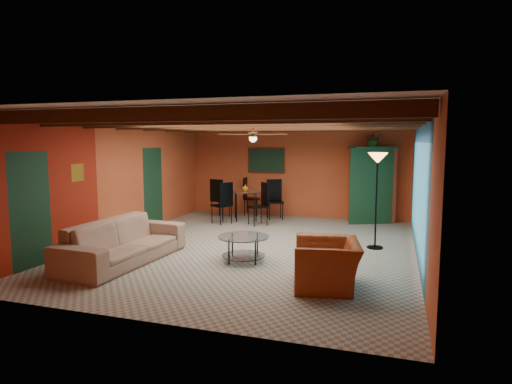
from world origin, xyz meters
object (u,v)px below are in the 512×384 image
(sofa, at_px, (124,241))
(coffee_table, at_px, (244,248))
(armoire, at_px, (372,186))
(floor_lamp, at_px, (376,201))
(vase, at_px, (245,176))
(armchair, at_px, (327,264))
(dining_table, at_px, (245,200))
(potted_plant, at_px, (373,140))

(sofa, bearing_deg, coffee_table, -67.85)
(coffee_table, distance_m, armoire, 5.24)
(coffee_table, height_order, floor_lamp, floor_lamp)
(sofa, distance_m, vase, 4.89)
(armchair, bearing_deg, vase, -159.68)
(dining_table, xyz_separation_m, armoire, (3.41, 0.73, 0.44))
(armoire, bearing_deg, sofa, -150.96)
(dining_table, height_order, armoire, armoire)
(floor_lamp, xyz_separation_m, vase, (-3.66, 2.26, 0.23))
(armoire, bearing_deg, floor_lamp, -109.48)
(armoire, relative_size, vase, 11.02)
(sofa, xyz_separation_m, coffee_table, (2.08, 0.73, -0.15))
(coffee_table, distance_m, floor_lamp, 2.99)
(vase, bearing_deg, armoire, 12.13)
(sofa, relative_size, armchair, 2.42)
(dining_table, xyz_separation_m, vase, (0.00, 0.00, 0.66))
(armoire, xyz_separation_m, floor_lamp, (0.25, -2.99, -0.01))
(floor_lamp, distance_m, vase, 4.31)
(armchair, xyz_separation_m, coffee_table, (-1.69, 0.95, -0.12))
(vase, bearing_deg, armchair, -58.38)
(dining_table, relative_size, potted_plant, 4.47)
(dining_table, height_order, vase, vase)
(floor_lamp, bearing_deg, armoire, 94.75)
(coffee_table, height_order, potted_plant, potted_plant)
(vase, bearing_deg, potted_plant, 12.13)
(coffee_table, bearing_deg, armchair, -29.26)
(sofa, bearing_deg, armoire, -34.02)
(sofa, height_order, armoire, armoire)
(armoire, bearing_deg, coffee_table, -137.30)
(floor_lamp, xyz_separation_m, potted_plant, (-0.25, 2.99, 1.26))
(armchair, relative_size, potted_plant, 2.25)
(sofa, bearing_deg, floor_lamp, -57.30)
(dining_table, relative_size, armoire, 1.09)
(sofa, bearing_deg, armchair, -90.55)
(sofa, height_order, armchair, sofa)
(dining_table, relative_size, vase, 12.02)
(armchair, distance_m, potted_plant, 6.04)
(armoire, height_order, vase, armoire)
(potted_plant, bearing_deg, vase, -167.87)
(sofa, relative_size, coffee_table, 2.80)
(sofa, bearing_deg, vase, -5.60)
(armchair, bearing_deg, floor_lamp, 156.51)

